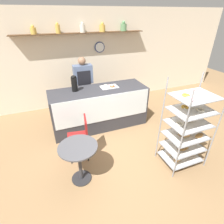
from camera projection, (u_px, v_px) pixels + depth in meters
name	position (u px, v px, depth m)	size (l,w,h in m)	color
ground_plane	(121.00, 159.00, 3.48)	(14.00, 14.00, 0.00)	olive
back_wall	(83.00, 59.00, 5.08)	(10.00, 0.30, 2.70)	beige
display_counter	(99.00, 108.00, 4.32)	(2.30, 0.79, 0.98)	#333338
pastry_rack	(187.00, 131.00, 3.10)	(0.75, 0.57, 1.67)	gray
person_worker	(84.00, 86.00, 4.56)	(0.47, 0.23, 1.62)	#282833
cafe_table	(79.00, 155.00, 2.81)	(0.62, 0.62, 0.73)	#262628
cafe_chair	(82.00, 134.00, 3.30)	(0.43, 0.43, 0.89)	black
coffee_carafe	(74.00, 84.00, 3.91)	(0.13, 0.13, 0.36)	black
donut_tray_counter	(110.00, 86.00, 4.20)	(0.41, 0.27, 0.05)	white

